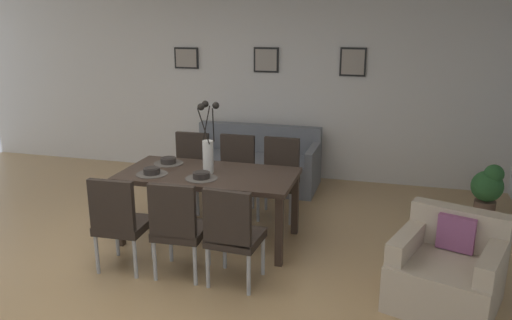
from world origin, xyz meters
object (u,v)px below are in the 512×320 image
Objects in this scene: dining_chair_far_left at (178,225)px; framed_picture_right at (353,62)px; dining_table at (209,180)px; dining_chair_mid_right at (280,174)px; dining_chair_near_right at (190,167)px; armchair at (447,271)px; centerpiece_vase at (208,146)px; sofa at (254,165)px; dining_chair_far_right at (235,170)px; bowl_near_right at (168,160)px; framed_picture_center at (266,60)px; potted_plant at (488,189)px; framed_picture_left at (186,58)px; dining_chair_mid_left at (232,232)px; bowl_far_left at (201,175)px; dining_chair_near_left at (119,219)px; bowl_near_left at (152,170)px.

framed_picture_right is (1.20, 3.23, 1.18)m from dining_chair_far_left.
dining_chair_mid_right is (0.56, 0.87, -0.15)m from dining_table.
armchair is at bearing -27.52° from dining_chair_near_right.
centerpiece_vase is 2.02m from sofa.
dining_chair_far_right and dining_chair_mid_right have the same top height.
bowl_near_right is 1.82m from sofa.
armchair is 4.08m from framed_picture_center.
potted_plant is at bearing 37.51° from dining_chair_far_left.
potted_plant is (4.12, -1.01, -1.32)m from framed_picture_left.
framed_picture_right is at bearing 51.73° from dining_chair_far_right.
dining_chair_mid_left is 5.41× the size of bowl_far_left.
bowl_near_right reaches higher than potted_plant.
dining_chair_far_left is 3.65m from framed_picture_left.
dining_chair_near_right is 5.41× the size of bowl_far_left.
dining_chair_near_left is 0.52× the size of sofa.
dining_chair_near_right is at bearing 123.91° from centerpiece_vase.
centerpiece_vase is at bearing -88.86° from sofa.
framed_picture_right reaches higher than sofa.
potted_plant is at bearing 10.09° from dining_chair_far_right.
framed_picture_left reaches higher than bowl_near_right.
dining_chair_near_left is at bearing -107.90° from dining_chair_far_right.
dining_chair_far_left reaches higher than bowl_far_left.
dining_chair_near_left is 1.82m from dining_chair_far_right.
framed_picture_right reaches higher than dining_chair_near_right.
armchair is (2.87, 0.20, -0.23)m from dining_chair_near_left.
dining_chair_far_right reaches higher than sofa.
potted_plant is (2.91, 1.38, -0.29)m from dining_table.
dining_chair_near_right is at bearing -109.81° from framed_picture_center.
framed_picture_right is at bearing -0.00° from framed_picture_left.
dining_chair_mid_left is 3.52m from framed_picture_right.
bowl_near_right is 0.47× the size of framed_picture_center.
dining_table is 4.84× the size of framed_picture_left.
dining_chair_near_left is 3.51m from framed_picture_center.
dining_chair_near_right is at bearing 91.80° from bowl_near_right.
framed_picture_left reaches higher than dining_chair_near_left.
sofa is at bearing -23.66° from framed_picture_left.
framed_picture_left is at bearing 110.85° from dining_chair_far_left.
centerpiece_vase is 0.72× the size of armchair.
dining_chair_near_left and dining_chair_mid_right have the same top height.
dining_chair_far_right reaches higher than potted_plant.
framed_picture_right is (1.76, 3.26, 1.18)m from dining_chair_near_left.
dining_chair_far_right is at bearing 62.71° from bowl_near_left.
dining_chair_far_left is 0.69m from bowl_far_left.
bowl_far_left is (-0.02, 0.64, 0.27)m from dining_chair_far_left.
armchair is at bearing -40.86° from framed_picture_left.
centerpiece_vase is at bearing 55.35° from dining_table.
dining_chair_near_right is 3.51m from potted_plant.
dining_table is 0.59m from bowl_near_right.
centerpiece_vase is 2.48m from framed_picture_center.
framed_picture_right is at bearing 22.42° from sofa.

